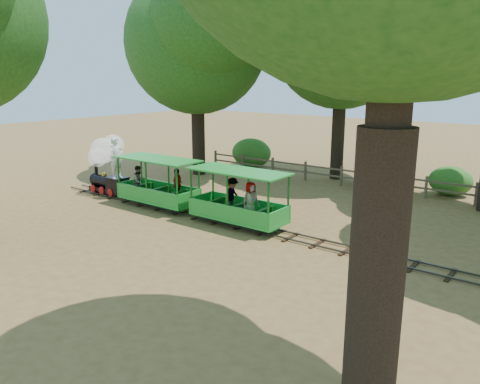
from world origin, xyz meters
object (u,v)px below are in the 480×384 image
Objects in this scene: locomotive at (107,160)px; fence at (361,177)px; carriage_front at (158,187)px; carriage_rear at (239,203)px.

locomotive reaches higher than fence.
carriage_rear is (4.12, 0.06, 0.01)m from carriage_front.
fence is at bearing 42.70° from locomotive.
carriage_front is 9.61m from fence.
carriage_rear is at bearing 0.02° from locomotive.
locomotive is 0.15× the size of fence.
locomotive is 3.38m from carriage_front.
fence is at bearing 81.41° from carriage_rear.
fence is (8.61, 7.95, -1.02)m from locomotive.
carriage_front is 1.00× the size of carriage_rear.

